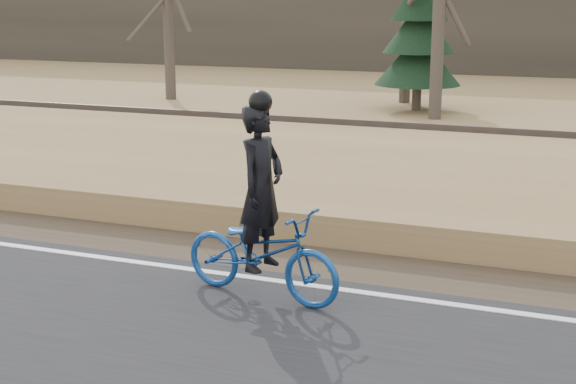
% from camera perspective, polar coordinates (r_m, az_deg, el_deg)
% --- Properties ---
extents(cyclist, '(2.08, 1.03, 2.36)m').
position_cam_1_polar(cyclist, '(8.99, -1.90, -2.99)').
color(cyclist, navy).
rests_on(cyclist, road).
extents(conifer, '(2.60, 2.60, 5.17)m').
position_cam_1_polar(conifer, '(24.76, 9.31, 11.38)').
color(conifer, '#4A4036').
rests_on(conifer, ground).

